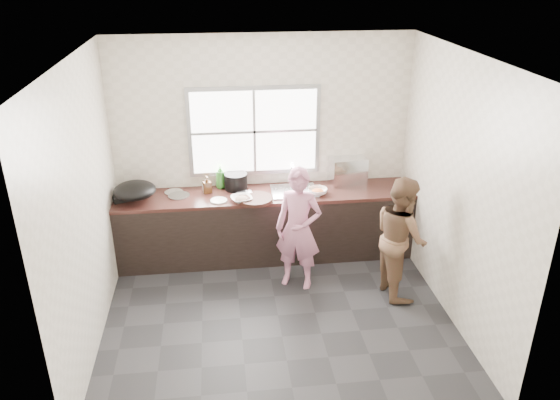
{
  "coord_description": "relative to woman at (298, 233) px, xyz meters",
  "views": [
    {
      "loc": [
        -0.55,
        -4.74,
        3.51
      ],
      "look_at": [
        0.1,
        0.65,
        1.05
      ],
      "focal_mm": 35.0,
      "sensor_mm": 36.0,
      "label": 1
    }
  ],
  "objects": [
    {
      "name": "bowl_mince",
      "position": [
        -0.6,
        0.49,
        0.22
      ],
      "size": [
        0.29,
        0.29,
        0.06
      ],
      "primitive_type": "imported",
      "rotation": [
        0.0,
        0.0,
        0.23
      ],
      "color": "white",
      "rests_on": "countertop"
    },
    {
      "name": "cleaver",
      "position": [
        -0.56,
        0.67,
        0.24
      ],
      "size": [
        0.19,
        0.11,
        0.01
      ],
      "primitive_type": "cube",
      "rotation": [
        0.0,
        0.0,
        0.11
      ],
      "color": "silver",
      "rests_on": "cutting_board"
    },
    {
      "name": "bottle_brown_short",
      "position": [
        -0.72,
        0.93,
        0.28
      ],
      "size": [
        0.16,
        0.16,
        0.18
      ],
      "primitive_type": "imported",
      "rotation": [
        0.0,
        0.0,
        0.18
      ],
      "color": "#411D10",
      "rests_on": "countertop"
    },
    {
      "name": "wall_front",
      "position": [
        -0.3,
        -2.19,
        0.68
      ],
      "size": [
        3.6,
        0.01,
        2.7
      ],
      "primitive_type": "cube",
      "color": "beige",
      "rests_on": "ground"
    },
    {
      "name": "pot_lid_left",
      "position": [
        -1.4,
        0.85,
        0.2
      ],
      "size": [
        0.28,
        0.28,
        0.01
      ],
      "primitive_type": "cylinder",
      "rotation": [
        0.0,
        0.0,
        0.3
      ],
      "color": "silver",
      "rests_on": "countertop"
    },
    {
      "name": "sink",
      "position": [
        0.05,
        0.7,
        0.2
      ],
      "size": [
        0.55,
        0.45,
        0.02
      ],
      "primitive_type": "cube",
      "color": "silver",
      "rests_on": "countertop"
    },
    {
      "name": "wok",
      "position": [
        -1.83,
        0.62,
        0.35
      ],
      "size": [
        0.64,
        0.64,
        0.18
      ],
      "primitive_type": "ellipsoid",
      "rotation": [
        0.0,
        0.0,
        0.41
      ],
      "color": "black",
      "rests_on": "burner"
    },
    {
      "name": "wall_left",
      "position": [
        -2.1,
        -0.59,
        0.68
      ],
      "size": [
        0.01,
        3.2,
        2.7
      ],
      "primitive_type": "cube",
      "color": "silver",
      "rests_on": "ground"
    },
    {
      "name": "burner",
      "position": [
        -1.95,
        0.83,
        0.22
      ],
      "size": [
        0.51,
        0.51,
        0.06
      ],
      "primitive_type": "cube",
      "rotation": [
        0.0,
        0.0,
        0.36
      ],
      "color": "black",
      "rests_on": "countertop"
    },
    {
      "name": "faucet",
      "position": [
        0.05,
        0.9,
        0.34
      ],
      "size": [
        0.02,
        0.02,
        0.3
      ],
      "primitive_type": "cylinder",
      "color": "silver",
      "rests_on": "countertop"
    },
    {
      "name": "person_side",
      "position": [
        1.09,
        -0.28,
        0.03
      ],
      "size": [
        0.59,
        0.73,
        1.39
      ],
      "primitive_type": "imported",
      "rotation": [
        0.0,
        0.0,
        1.68
      ],
      "color": "brown",
      "rests_on": "floor"
    },
    {
      "name": "black_pot",
      "position": [
        -0.65,
        0.87,
        0.29
      ],
      "size": [
        0.3,
        0.3,
        0.2
      ],
      "primitive_type": "cylinder",
      "rotation": [
        0.0,
        0.0,
        0.1
      ],
      "color": "black",
      "rests_on": "countertop"
    },
    {
      "name": "plate_food",
      "position": [
        -0.87,
        0.53,
        0.2
      ],
      "size": [
        0.21,
        0.21,
        0.02
      ],
      "primitive_type": "cylinder",
      "rotation": [
        0.0,
        0.0,
        -0.07
      ],
      "color": "silver",
      "rests_on": "countertop"
    },
    {
      "name": "wall_back",
      "position": [
        -0.3,
        1.02,
        0.68
      ],
      "size": [
        3.6,
        0.01,
        2.7
      ],
      "primitive_type": "cube",
      "color": "beige",
      "rests_on": "ground"
    },
    {
      "name": "cutting_board",
      "position": [
        -0.44,
        0.49,
        0.21
      ],
      "size": [
        0.52,
        0.52,
        0.04
      ],
      "primitive_type": "cylinder",
      "rotation": [
        0.0,
        0.0,
        0.31
      ],
      "color": "black",
      "rests_on": "countertop"
    },
    {
      "name": "window_frame",
      "position": [
        -0.4,
        1.0,
        0.88
      ],
      "size": [
        1.6,
        0.05,
        1.1
      ],
      "primitive_type": "cube",
      "color": "#9EA0A5",
      "rests_on": "wall_back"
    },
    {
      "name": "floor",
      "position": [
        -0.3,
        -0.59,
        -0.67
      ],
      "size": [
        3.6,
        3.2,
        0.01
      ],
      "primitive_type": "cube",
      "color": "#262629",
      "rests_on": "ground"
    },
    {
      "name": "bowl_held",
      "position": [
        0.1,
        0.49,
        0.22
      ],
      "size": [
        0.24,
        0.24,
        0.06
      ],
      "primitive_type": "imported",
      "rotation": [
        0.0,
        0.0,
        -0.37
      ],
      "color": "silver",
      "rests_on": "countertop"
    },
    {
      "name": "countertop",
      "position": [
        -0.3,
        0.7,
        0.17
      ],
      "size": [
        3.6,
        0.64,
        0.04
      ],
      "primitive_type": "cube",
      "color": "#361B16",
      "rests_on": "cabinet"
    },
    {
      "name": "ceiling",
      "position": [
        -0.3,
        -0.59,
        2.04
      ],
      "size": [
        3.6,
        3.2,
        0.01
      ],
      "primitive_type": "cube",
      "color": "silver",
      "rests_on": "wall_back"
    },
    {
      "name": "cabinet",
      "position": [
        -0.3,
        0.7,
        -0.26
      ],
      "size": [
        3.6,
        0.62,
        0.82
      ],
      "primitive_type": "cube",
      "color": "black",
      "rests_on": "floor"
    },
    {
      "name": "glass_jar",
      "position": [
        -1.02,
        0.82,
        0.24
      ],
      "size": [
        0.08,
        0.08,
        0.1
      ],
      "primitive_type": "cylinder",
      "rotation": [
        0.0,
        0.0,
        0.08
      ],
      "color": "silver",
      "rests_on": "countertop"
    },
    {
      "name": "bottle_green",
      "position": [
        -0.83,
        0.93,
        0.35
      ],
      "size": [
        0.13,
        0.13,
        0.31
      ],
      "primitive_type": "imported",
      "rotation": [
        0.0,
        0.0,
        -0.11
      ],
      "color": "#2E7927",
      "rests_on": "countertop"
    },
    {
      "name": "bowl_crabs",
      "position": [
        0.32,
        0.6,
        0.22
      ],
      "size": [
        0.21,
        0.21,
        0.06
      ],
      "primitive_type": "imported",
      "rotation": [
        0.0,
        0.0,
        -0.16
      ],
      "color": "white",
      "rests_on": "countertop"
    },
    {
      "name": "woman",
      "position": [
        0.0,
        0.0,
        0.0
      ],
      "size": [
        0.57,
        0.49,
        1.33
      ],
      "primitive_type": "imported",
      "rotation": [
        0.0,
        0.0,
        -0.41
      ],
      "color": "pink",
      "rests_on": "floor"
    },
    {
      "name": "pot_lid_right",
      "position": [
        -1.34,
        0.74,
        0.2
      ],
      "size": [
        0.34,
        0.34,
        0.01
      ],
      "primitive_type": "cylinder",
      "rotation": [
        0.0,
        0.0,
        0.42
      ],
      "color": "#A7ABAE",
      "rests_on": "countertop"
    },
    {
      "name": "bottle_brown_tall",
      "position": [
        -1.0,
        0.81,
        0.29
      ],
      "size": [
        0.11,
        0.11,
        0.19
      ],
      "primitive_type": "imported",
      "rotation": [
        0.0,
        0.0,
        0.29
      ],
      "color": "#492A12",
      "rests_on": "countertop"
    },
    {
      "name": "wall_right",
      "position": [
        1.51,
        -0.59,
        0.68
      ],
      "size": [
        0.01,
        3.2,
        2.7
      ],
      "primitive_type": "cube",
      "color": "beige",
      "rests_on": "ground"
    },
    {
      "name": "dish_rack",
      "position": [
        0.76,
        0.93,
        0.36
      ],
      "size": [
        0.48,
        0.36,
        0.33
      ],
      "primitive_type": "cube",
      "rotation": [
        0.0,
        0.0,
        0.12
      ],
      "color": "silver",
      "rests_on": "countertop"
    },
    {
      "name": "window_glazing",
      "position": [
        -0.4,
        0.98,
        0.88
      ],
      "size": [
        1.5,
        0.01,
        1.0
      ],
      "primitive_type": "cube",
      "color": "white",
      "rests_on": "window_frame"
    }
  ]
}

